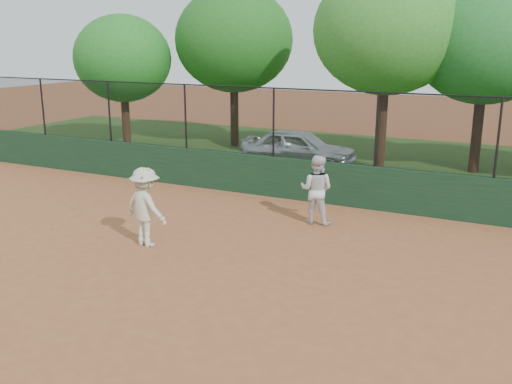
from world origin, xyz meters
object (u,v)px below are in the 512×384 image
at_px(parked_car, 298,149).
at_px(tree_3, 486,42).
at_px(tree_2, 387,30).
at_px(player_second, 316,190).
at_px(player_main, 146,207).
at_px(tree_1, 234,40).
at_px(tree_0, 122,59).

bearing_deg(parked_car, tree_3, -74.95).
relative_size(parked_car, tree_2, 0.59).
bearing_deg(tree_2, player_second, -88.91).
xyz_separation_m(player_main, tree_3, (5.84, 11.09, 3.51)).
bearing_deg(tree_3, tree_1, 175.38).
height_order(parked_car, tree_0, tree_0).
relative_size(parked_car, tree_3, 0.64).
relative_size(player_second, tree_2, 0.25).
height_order(tree_1, tree_2, tree_2).
bearing_deg(tree_0, tree_3, 5.15).
distance_m(player_main, tree_2, 11.23).
xyz_separation_m(player_second, tree_0, (-11.20, 6.60, 2.84)).
bearing_deg(tree_0, tree_2, 1.84).
bearing_deg(tree_0, parked_car, -5.76).
bearing_deg(player_second, parked_car, -67.70).
bearing_deg(player_main, player_second, 48.31).
bearing_deg(parked_car, tree_1, 49.83).
xyz_separation_m(player_second, tree_1, (-6.98, 8.68, 3.61)).
bearing_deg(tree_3, parked_car, -159.83).
bearing_deg(tree_2, tree_1, 165.84).
bearing_deg(player_second, tree_3, -114.42).
height_order(player_second, tree_0, tree_0).
distance_m(parked_car, tree_3, 7.19).
bearing_deg(tree_0, player_main, -49.61).
distance_m(tree_1, tree_2, 7.07).
distance_m(player_second, player_main, 4.30).
distance_m(player_main, tree_0, 13.18).
xyz_separation_m(player_second, player_main, (-2.86, -3.21, 0.02)).
relative_size(player_second, tree_1, 0.26).
xyz_separation_m(parked_car, tree_3, (5.78, 2.12, 3.71)).
relative_size(parked_car, tree_1, 0.62).
relative_size(tree_0, tree_1, 0.83).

